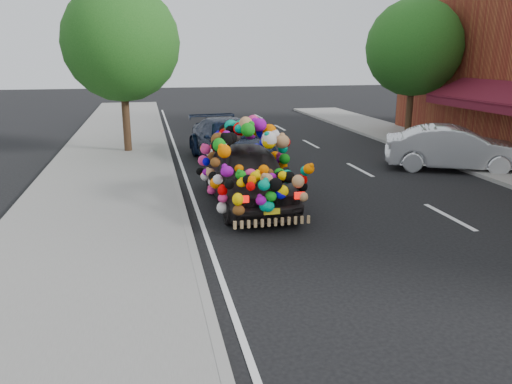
# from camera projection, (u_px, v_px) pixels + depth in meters

# --- Properties ---
(ground) EXTENTS (100.00, 100.00, 0.00)m
(ground) POSITION_uv_depth(u_px,v_px,m) (299.00, 228.00, 10.69)
(ground) COLOR black
(ground) RESTS_ON ground
(sidewalk) EXTENTS (4.00, 60.00, 0.12)m
(sidewalk) POSITION_uv_depth(u_px,v_px,m) (89.00, 241.00, 9.79)
(sidewalk) COLOR gray
(sidewalk) RESTS_ON ground
(kerb) EXTENTS (0.15, 60.00, 0.13)m
(kerb) POSITION_uv_depth(u_px,v_px,m) (189.00, 233.00, 10.19)
(kerb) COLOR gray
(kerb) RESTS_ON ground
(lane_markings) EXTENTS (6.00, 50.00, 0.01)m
(lane_markings) POSITION_uv_depth(u_px,v_px,m) (449.00, 217.00, 11.43)
(lane_markings) COLOR silver
(lane_markings) RESTS_ON ground
(tree_near_sidewalk) EXTENTS (4.20, 4.20, 6.13)m
(tree_near_sidewalk) POSITION_uv_depth(u_px,v_px,m) (121.00, 43.00, 17.80)
(tree_near_sidewalk) COLOR #332114
(tree_near_sidewalk) RESTS_ON ground
(tree_far_b) EXTENTS (4.00, 4.00, 5.90)m
(tree_far_b) POSITION_uv_depth(u_px,v_px,m) (414.00, 48.00, 20.74)
(tree_far_b) COLOR #332114
(tree_far_b) RESTS_ON ground
(plush_art_car) EXTENTS (2.21, 4.60, 2.13)m
(plush_art_car) POSITION_uv_depth(u_px,v_px,m) (248.00, 161.00, 12.14)
(plush_art_car) COLOR black
(plush_art_car) RESTS_ON ground
(navy_sedan) EXTENTS (2.67, 5.27, 1.47)m
(navy_sedan) POSITION_uv_depth(u_px,v_px,m) (229.00, 141.00, 17.12)
(navy_sedan) COLOR black
(navy_sedan) RESTS_ON ground
(silver_hatchback) EXTENTS (4.52, 3.20, 1.41)m
(silver_hatchback) POSITION_uv_depth(u_px,v_px,m) (455.00, 148.00, 15.94)
(silver_hatchback) COLOR silver
(silver_hatchback) RESTS_ON ground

